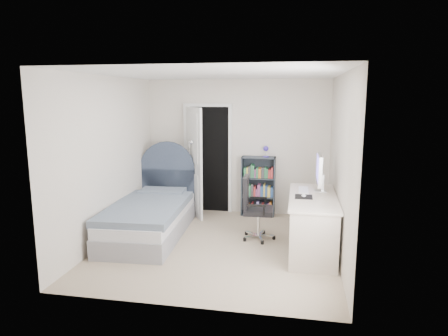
% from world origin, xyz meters
% --- Properties ---
extents(room_shell, '(3.50, 3.70, 2.60)m').
position_xyz_m(room_shell, '(0.00, 0.00, 1.25)').
color(room_shell, gray).
rests_on(room_shell, ground).
extents(door, '(0.92, 0.71, 2.06)m').
position_xyz_m(door, '(-0.67, 1.55, 1.03)').
color(door, black).
rests_on(door, ground).
extents(bed, '(1.17, 2.30, 1.39)m').
position_xyz_m(bed, '(-1.16, 0.33, 0.31)').
color(bed, gray).
rests_on(bed, ground).
extents(nightstand, '(0.40, 0.40, 0.60)m').
position_xyz_m(nightstand, '(-1.18, 1.45, 0.39)').
color(nightstand, tan).
rests_on(nightstand, ground).
extents(floor_lamp, '(0.20, 0.20, 1.42)m').
position_xyz_m(floor_lamp, '(-0.79, 1.37, 0.58)').
color(floor_lamp, silver).
rests_on(floor_lamp, ground).
extents(bookcase, '(0.62, 0.26, 1.31)m').
position_xyz_m(bookcase, '(0.43, 1.67, 0.51)').
color(bookcase, '#323A44').
rests_on(bookcase, ground).
extents(desk, '(0.66, 1.65, 1.35)m').
position_xyz_m(desk, '(1.36, 0.06, 0.44)').
color(desk, beige).
rests_on(desk, ground).
extents(office_chair, '(0.51, 0.52, 0.99)m').
position_xyz_m(office_chair, '(0.48, 0.39, 0.54)').
color(office_chair, silver).
rests_on(office_chair, ground).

